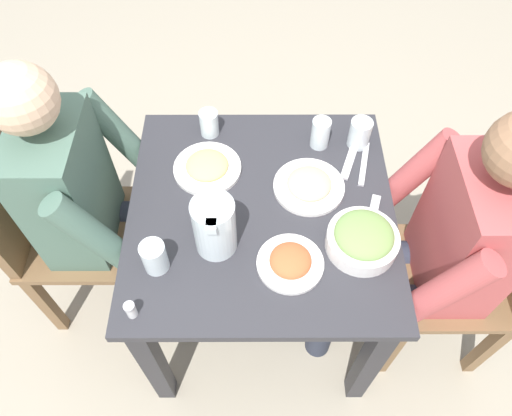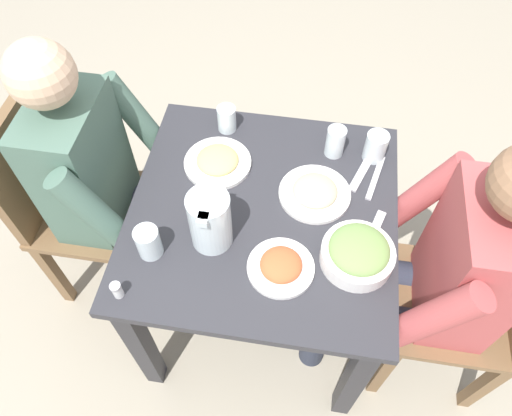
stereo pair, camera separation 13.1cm
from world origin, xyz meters
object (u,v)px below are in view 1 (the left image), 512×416
(chair_near, at_px, (480,268))
(plate_fries, at_px, (207,167))
(plate_beans, at_px, (309,185))
(diner_near, at_px, (431,246))
(chair_far, at_px, (54,225))
(plate_rice_curry, at_px, (290,262))
(water_glass_near_left, at_px, (360,133))
(salt_shaker, at_px, (131,310))
(water_glass_near_right, at_px, (209,123))
(diner_far, at_px, (102,200))
(salad_bowl, at_px, (363,238))
(dining_table, at_px, (261,231))
(water_glass_by_pitcher, at_px, (320,133))
(water_glass_far_right, at_px, (154,257))
(water_pitcher, at_px, (214,226))

(chair_near, relative_size, plate_fries, 4.00)
(plate_beans, bearing_deg, diner_near, -115.68)
(chair_far, xyz_separation_m, plate_rice_curry, (-0.27, -0.80, 0.22))
(water_glass_near_left, distance_m, salt_shaker, 0.90)
(water_glass_near_left, xyz_separation_m, water_glass_near_right, (0.05, 0.50, -0.00))
(diner_far, distance_m, salad_bowl, 0.83)
(dining_table, relative_size, water_glass_by_pitcher, 7.66)
(chair_far, bearing_deg, water_glass_far_right, -122.62)
(water_glass_by_pitcher, height_order, water_glass_near_right, water_glass_by_pitcher)
(water_pitcher, distance_m, plate_beans, 0.36)
(dining_table, relative_size, diner_far, 0.69)
(diner_near, bearing_deg, chair_far, 82.02)
(plate_beans, height_order, water_glass_near_right, water_glass_near_right)
(chair_near, relative_size, water_glass_by_pitcher, 8.25)
(diner_far, bearing_deg, plate_rice_curry, -114.42)
(diner_near, bearing_deg, plate_fries, 69.94)
(chair_far, distance_m, water_glass_by_pitcher, 0.97)
(dining_table, bearing_deg, plate_beans, -62.00)
(dining_table, height_order, salt_shaker, salt_shaker)
(plate_rice_curry, bearing_deg, water_glass_near_left, -28.11)
(water_pitcher, relative_size, water_glass_by_pitcher, 1.79)
(plate_fries, relative_size, water_glass_near_right, 2.40)
(dining_table, bearing_deg, plate_fries, 48.16)
(water_glass_near_left, relative_size, water_glass_near_right, 1.10)
(plate_beans, bearing_deg, water_pitcher, 126.06)
(chair_near, bearing_deg, plate_rice_curry, 98.59)
(plate_beans, bearing_deg, salt_shaker, 130.42)
(water_pitcher, distance_m, water_glass_near_left, 0.60)
(chair_near, relative_size, diner_far, 0.75)
(water_glass_by_pitcher, bearing_deg, chair_near, -124.57)
(diner_far, relative_size, water_glass_by_pitcher, 11.03)
(plate_rice_curry, height_order, water_glass_near_right, water_glass_near_right)
(dining_table, relative_size, water_pitcher, 4.28)
(water_glass_near_left, bearing_deg, dining_table, 129.39)
(water_pitcher, bearing_deg, salt_shaker, 135.42)
(plate_beans, distance_m, water_glass_by_pitcher, 0.19)
(water_glass_near_right, bearing_deg, salt_shaker, 165.51)
(chair_near, bearing_deg, water_pitcher, 91.87)
(plate_fries, distance_m, salt_shaker, 0.52)
(diner_far, xyz_separation_m, water_glass_near_left, (0.19, -0.84, 0.11))
(diner_near, xyz_separation_m, plate_rice_curry, (-0.10, 0.44, 0.08))
(plate_fries, relative_size, water_glass_near_left, 2.19)
(water_glass_far_right, relative_size, water_glass_near_right, 1.10)
(water_glass_far_right, height_order, water_glass_near_right, water_glass_far_right)
(plate_rice_curry, xyz_separation_m, water_glass_by_pitcher, (0.46, -0.12, 0.04))
(chair_far, bearing_deg, diner_far, -90.00)
(plate_beans, relative_size, salt_shaker, 4.14)
(dining_table, xyz_separation_m, water_glass_by_pitcher, (0.26, -0.20, 0.18))
(diner_near, height_order, salt_shaker, diner_near)
(water_glass_by_pitcher, bearing_deg, plate_fries, 106.62)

